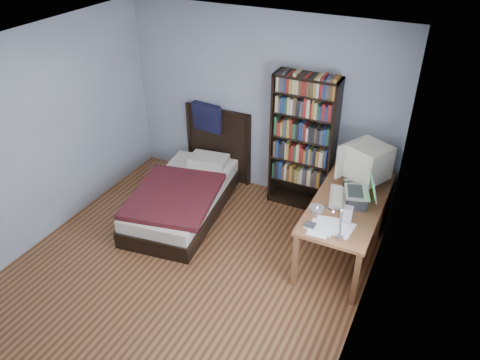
{
  "coord_description": "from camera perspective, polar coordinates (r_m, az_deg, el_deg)",
  "views": [
    {
      "loc": [
        2.3,
        -3.23,
        3.7
      ],
      "look_at": [
        0.42,
        0.63,
        1.02
      ],
      "focal_mm": 35.0,
      "sensor_mm": 36.0,
      "label": 1
    }
  ],
  "objects": [
    {
      "name": "phone_grey",
      "position": [
        5.09,
        9.18,
        -4.11
      ],
      "size": [
        0.07,
        0.09,
        0.02
      ],
      "primitive_type": "cube",
      "rotation": [
        0.0,
        0.0,
        -0.46
      ],
      "color": "gray",
      "rests_on": "desk"
    },
    {
      "name": "mouse",
      "position": [
        5.63,
        13.63,
        -0.68
      ],
      "size": [
        0.07,
        0.12,
        0.04
      ],
      "primitive_type": "ellipsoid",
      "color": "silver",
      "rests_on": "desk"
    },
    {
      "name": "keyboard",
      "position": [
        5.39,
        11.84,
        -2.05
      ],
      "size": [
        0.29,
        0.5,
        0.05
      ],
      "primitive_type": "cube",
      "rotation": [
        0.0,
        0.07,
        0.23
      ],
      "color": "beige",
      "rests_on": "desk"
    },
    {
      "name": "desk_lamp",
      "position": [
        4.22,
        9.79,
        -4.2
      ],
      "size": [
        0.24,
        0.54,
        0.64
      ],
      "color": "#99999E",
      "rests_on": "desk"
    },
    {
      "name": "speaker",
      "position": [
        5.0,
        13.0,
        -4.13
      ],
      "size": [
        0.1,
        0.1,
        0.18
      ],
      "primitive_type": "cube",
      "rotation": [
        0.0,
        0.0,
        0.1
      ],
      "color": "gray",
      "rests_on": "desk"
    },
    {
      "name": "soda_can",
      "position": [
        5.57,
        12.75,
        -0.5
      ],
      "size": [
        0.06,
        0.06,
        0.11
      ],
      "primitive_type": "cylinder",
      "color": "#07350A",
      "rests_on": "desk"
    },
    {
      "name": "desk",
      "position": [
        5.95,
        13.93,
        -2.58
      ],
      "size": [
        0.75,
        1.67,
        0.73
      ],
      "color": "brown",
      "rests_on": "floor"
    },
    {
      "name": "bookshelf",
      "position": [
        6.09,
        7.67,
        4.45
      ],
      "size": [
        0.82,
        0.3,
        1.82
      ],
      "color": "black",
      "rests_on": "floor"
    },
    {
      "name": "external_drive",
      "position": [
        4.91,
        8.52,
        -5.52
      ],
      "size": [
        0.11,
        0.11,
        0.02
      ],
      "primitive_type": "cube",
      "rotation": [
        0.0,
        0.0,
        0.01
      ],
      "color": "gray",
      "rests_on": "desk"
    },
    {
      "name": "laptop",
      "position": [
        5.28,
        14.21,
        -1.94
      ],
      "size": [
        0.42,
        0.4,
        0.41
      ],
      "color": "#2D2D30",
      "rests_on": "desk"
    },
    {
      "name": "bed",
      "position": [
        6.29,
        -6.56,
        -1.47
      ],
      "size": [
        1.26,
        2.1,
        1.16
      ],
      "color": "black",
      "rests_on": "floor"
    },
    {
      "name": "room",
      "position": [
        4.65,
        -7.77,
        -0.16
      ],
      "size": [
        4.2,
        4.24,
        2.5
      ],
      "color": "#4F2B17",
      "rests_on": "ground"
    },
    {
      "name": "crt_monitor",
      "position": [
        5.6,
        15.12,
        2.15
      ],
      "size": [
        0.61,
        0.56,
        0.51
      ],
      "color": "beige",
      "rests_on": "desk"
    },
    {
      "name": "phone_silver",
      "position": [
        5.16,
        9.69,
        -3.61
      ],
      "size": [
        0.07,
        0.1,
        0.02
      ],
      "primitive_type": "cube",
      "rotation": [
        0.0,
        0.0,
        0.35
      ],
      "color": "silver",
      "rests_on": "desk"
    }
  ]
}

